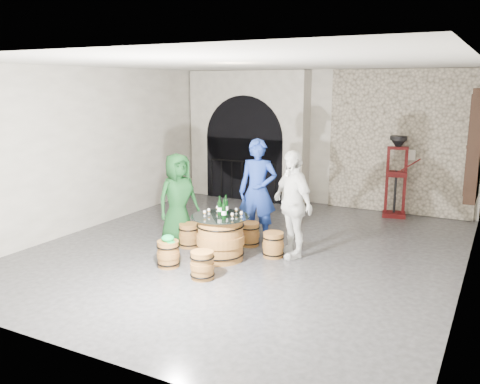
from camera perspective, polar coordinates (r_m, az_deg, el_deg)
The scene contains 31 objects.
ground at distance 9.04m, azimuth 0.86°, elevation -6.47°, with size 8.00×8.00×0.00m, color #2C2B2E.
wall_back at distance 12.33m, azimuth 9.41°, elevation 5.97°, with size 8.00×8.00×0.00m, color beige.
wall_front at distance 5.47m, azimuth -18.50°, elevation -2.00°, with size 8.00×8.00×0.00m, color beige.
wall_left at distance 10.70m, azimuth -16.11°, elevation 4.76°, with size 8.00×8.00×0.00m, color beige.
wall_right at distance 7.75m, azimuth 24.62°, elevation 1.51°, with size 8.00×8.00×0.00m, color beige.
ceiling at distance 8.58m, azimuth 0.93°, elevation 14.25°, with size 8.00×8.00×0.00m, color beige.
stone_facing_panel at distance 11.83m, azimuth 17.63°, elevation 5.32°, with size 3.20×0.12×3.18m, color #B0A38D.
arched_opening at distance 12.83m, azimuth 0.91°, elevation 6.28°, with size 3.10×0.60×3.19m.
shuttered_window at distance 10.11m, azimuth 24.93°, elevation 4.85°, with size 0.23×1.10×2.00m.
barrel_table at distance 8.45m, azimuth -2.20°, elevation -5.18°, with size 0.97×0.97×0.75m.
barrel_stool_left at distance 9.17m, azimuth -5.75°, elevation -4.87°, with size 0.38×0.38×0.43m.
barrel_stool_far at distance 9.20m, azimuth 1.08°, elevation -4.76°, with size 0.38×0.38×0.43m.
barrel_stool_right at distance 8.63m, azimuth 3.75°, elevation -5.93°, with size 0.38×0.38×0.43m.
barrel_stool_near_right at distance 7.70m, azimuth -4.26°, elevation -8.19°, with size 0.38×0.38×0.43m.
barrel_stool_near_left at distance 8.24m, azimuth -8.06°, elevation -6.90°, with size 0.38×0.38×0.43m.
green_cap at distance 8.16m, azimuth -8.10°, elevation -5.18°, with size 0.25×0.20×0.11m.
person_green at distance 9.26m, azimuth -6.97°, elevation -0.76°, with size 0.81×0.53×1.66m, color #103B17.
person_blue at distance 9.24m, azimuth 2.01°, elevation 0.08°, with size 0.70×0.46×1.91m, color navy.
person_white at distance 8.51m, azimuth 5.89°, elevation -1.36°, with size 1.06×0.44×1.82m, color white.
wine_bottle_left at distance 8.36m, azimuth -2.29°, elevation -1.75°, with size 0.08×0.08×0.32m.
wine_bottle_center at distance 8.12m, azimuth -1.82°, elevation -2.15°, with size 0.08×0.08×0.32m.
wine_bottle_right at distance 8.44m, azimuth -1.60°, elevation -1.62°, with size 0.08×0.08×0.32m.
tasting_glass_a at distance 8.32m, azimuth -3.99°, elevation -2.42°, with size 0.05×0.05×0.10m, color #B36E22, non-canonical shape.
tasting_glass_b at distance 8.25m, azimuth 0.16°, elevation -2.52°, with size 0.05×0.05×0.10m, color #B36E22, non-canonical shape.
tasting_glass_c at distance 8.62m, azimuth -2.55°, elevation -1.89°, with size 0.05×0.05×0.10m, color #B36E22, non-canonical shape.
tasting_glass_d at distance 8.46m, azimuth -0.44°, elevation -2.15°, with size 0.05×0.05×0.10m, color #B36E22, non-canonical shape.
tasting_glass_e at distance 8.15m, azimuth -0.87°, elevation -2.70°, with size 0.05×0.05×0.10m, color #B36E22, non-canonical shape.
tasting_glass_f at distance 8.45m, azimuth -3.52°, elevation -2.19°, with size 0.05×0.05×0.10m, color #B36E22, non-canonical shape.
side_barrel at distance 11.95m, azimuth 6.15°, elevation -0.36°, with size 0.48×0.48×0.64m.
corking_press at distance 11.52m, azimuth 17.17°, elevation 2.34°, with size 0.76×0.49×1.78m.
control_box at distance 11.74m, azimuth 18.68°, elevation 3.97°, with size 0.18×0.10×0.22m, color silver.
Camera 1 is at (3.89, -7.64, 2.87)m, focal length 38.00 mm.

